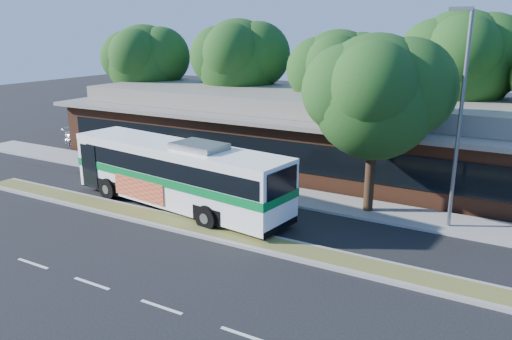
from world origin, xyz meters
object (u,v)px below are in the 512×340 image
object	(u,v)px
transit_bus	(178,170)
sedan	(100,138)
sidewalk_tree	(385,95)
lamp_post	(460,115)

from	to	relation	value
transit_bus	sedan	size ratio (longest dim) A/B	2.35
transit_bus	sidewalk_tree	world-z (taller)	sidewalk_tree
transit_bus	sidewalk_tree	bearing A→B (deg)	32.41
sedan	sidewalk_tree	distance (m)	21.76
lamp_post	transit_bus	size ratio (longest dim) A/B	0.75
lamp_post	transit_bus	xyz separation A→B (m)	(-11.62, -3.61, -3.04)
sedan	sidewalk_tree	bearing A→B (deg)	-107.32
transit_bus	sidewalk_tree	size ratio (longest dim) A/B	1.50
lamp_post	sidewalk_tree	distance (m)	3.24
lamp_post	sidewalk_tree	size ratio (longest dim) A/B	1.12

